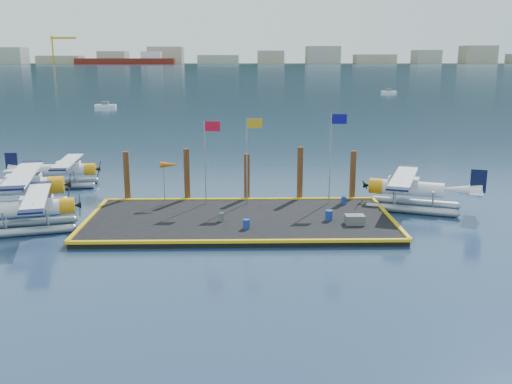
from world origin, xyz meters
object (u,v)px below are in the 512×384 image
at_px(crate, 355,220).
at_px(piling_0, 127,178).
at_px(seaplane_d, 408,190).
at_px(piling_4, 353,177).
at_px(drum_2, 329,215).
at_px(flagpole_yellow, 250,148).
at_px(seaplane_b, 18,189).
at_px(piling_1, 187,176).
at_px(piling_2, 247,179).
at_px(windsock, 170,166).
at_px(drum_3, 221,217).
at_px(drum_1, 246,224).
at_px(flagpole_red, 208,149).
at_px(drum_4, 344,200).
at_px(seaplane_a, 32,211).
at_px(flagpole_blue, 333,145).
at_px(piling_3, 300,175).
at_px(seaplane_c, 65,172).

height_order(crate, piling_0, piling_0).
bearing_deg(seaplane_d, piling_4, 80.99).
height_order(drum_2, flagpole_yellow, flagpole_yellow).
xyz_separation_m(seaplane_b, drum_2, (21.71, -4.26, -0.87)).
relative_size(piling_0, piling_1, 0.95).
distance_m(piling_2, piling_4, 8.00).
bearing_deg(windsock, flagpole_yellow, 0.00).
xyz_separation_m(seaplane_b, drum_3, (14.68, -4.31, -0.93)).
bearing_deg(piling_4, windsock, -173.25).
bearing_deg(piling_1, drum_2, -31.95).
bearing_deg(piling_0, drum_1, -41.63).
relative_size(flagpole_red, piling_4, 1.50).
bearing_deg(piling_1, flagpole_yellow, -18.79).
bearing_deg(drum_4, seaplane_d, -1.65).
height_order(drum_3, crate, crate).
relative_size(drum_2, drum_3, 1.22).
height_order(seaplane_a, windsock, windsock).
bearing_deg(flagpole_blue, piling_3, 143.93).
bearing_deg(piling_1, seaplane_a, -143.71).
xyz_separation_m(seaplane_d, drum_3, (-13.37, -4.07, -0.76)).
height_order(windsock, piling_3, piling_3).
height_order(seaplane_a, drum_1, seaplane_a).
relative_size(drum_1, piling_3, 0.14).
bearing_deg(flagpole_yellow, piling_4, 11.60).
relative_size(seaplane_a, windsock, 2.77).
relative_size(drum_2, piling_3, 0.16).
height_order(piling_0, piling_3, piling_3).
relative_size(flagpole_yellow, piling_4, 1.55).
xyz_separation_m(crate, piling_2, (-6.85, 7.07, 1.20)).
bearing_deg(seaplane_a, drum_2, 77.03).
relative_size(seaplane_b, drum_1, 17.23).
bearing_deg(drum_1, piling_0, 138.37).
bearing_deg(flagpole_red, flagpole_yellow, 0.00).
height_order(flagpole_yellow, piling_0, flagpole_yellow).
distance_m(seaplane_a, piling_4, 22.75).
height_order(windsock, piling_2, piling_2).
bearing_deg(seaplane_c, drum_4, 64.96).
xyz_separation_m(seaplane_d, piling_2, (-11.67, 2.11, 0.47)).
relative_size(piling_3, piling_4, 1.07).
bearing_deg(seaplane_b, seaplane_c, 162.12).
bearing_deg(flagpole_red, flagpole_blue, -0.00).
bearing_deg(piling_2, drum_1, -90.63).
height_order(seaplane_b, windsock, seaplane_b).
distance_m(seaplane_b, flagpole_yellow, 16.84).
bearing_deg(drum_2, piling_0, 156.84).
relative_size(seaplane_b, flagpole_red, 1.73).
distance_m(drum_2, piling_0, 15.63).
relative_size(drum_4, windsock, 0.18).
bearing_deg(drum_4, drum_1, -140.14).
distance_m(seaplane_c, piling_3, 20.47).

